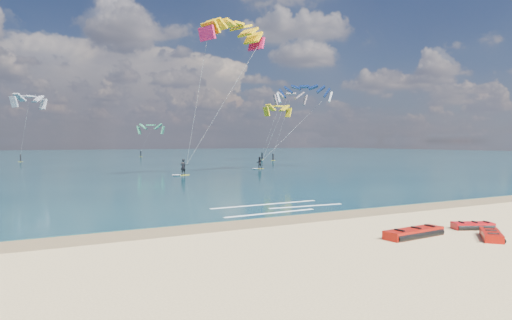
% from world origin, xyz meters
% --- Properties ---
extents(ground, '(320.00, 320.00, 0.00)m').
position_xyz_m(ground, '(0.00, 40.00, 0.00)').
color(ground, tan).
rests_on(ground, ground).
extents(wet_sand_strip, '(320.00, 2.40, 0.01)m').
position_xyz_m(wet_sand_strip, '(0.00, 3.00, 0.00)').
color(wet_sand_strip, olive).
rests_on(wet_sand_strip, ground).
extents(sea, '(320.00, 200.00, 0.04)m').
position_xyz_m(sea, '(0.00, 104.00, 0.02)').
color(sea, '#092B36').
rests_on(sea, ground).
extents(packed_kite_left, '(3.19, 1.36, 0.41)m').
position_xyz_m(packed_kite_left, '(1.88, -2.95, 0.00)').
color(packed_kite_left, '#AD1309').
rests_on(packed_kite_left, ground).
extents(packed_kite_mid, '(2.17, 1.71, 0.36)m').
position_xyz_m(packed_kite_mid, '(5.53, -2.98, 0.00)').
color(packed_kite_mid, red).
rests_on(packed_kite_mid, ground).
extents(packed_kite_right, '(2.28, 2.17, 0.36)m').
position_xyz_m(packed_kite_right, '(4.38, -4.67, 0.00)').
color(packed_kite_right, '#B21007').
rests_on(packed_kite_right, ground).
extents(kitesurfer_main, '(11.07, 7.30, 18.15)m').
position_xyz_m(kitesurfer_main, '(6.79, 31.06, 9.41)').
color(kitesurfer_main, yellow).
rests_on(kitesurfer_main, sea).
extents(kitesurfer_far, '(11.03, 7.71, 12.93)m').
position_xyz_m(kitesurfer_far, '(20.67, 37.86, 6.68)').
color(kitesurfer_far, gold).
rests_on(kitesurfer_far, sea).
extents(shoreline_foam, '(8.52, 3.63, 0.01)m').
position_xyz_m(shoreline_foam, '(1.15, 6.63, 0.04)').
color(shoreline_foam, white).
rests_on(shoreline_foam, ground).
extents(distant_kites, '(90.14, 44.35, 13.16)m').
position_xyz_m(distant_kites, '(-2.35, 77.07, 5.49)').
color(distant_kites, '#EB45A9').
rests_on(distant_kites, ground).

